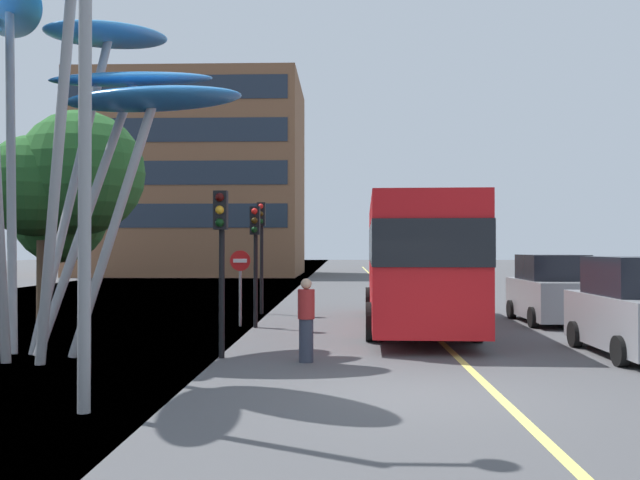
% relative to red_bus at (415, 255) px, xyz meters
% --- Properties ---
extents(ground, '(120.00, 240.00, 0.10)m').
position_rel_red_bus_xyz_m(ground, '(-1.67, -9.08, -2.12)').
color(ground, '#4C4C4F').
extents(red_bus, '(3.06, 11.15, 3.79)m').
position_rel_red_bus_xyz_m(red_bus, '(0.00, 0.00, 0.00)').
color(red_bus, red).
rests_on(red_bus, ground).
extents(leaf_sculpture, '(8.99, 8.19, 8.44)m').
position_rel_red_bus_xyz_m(leaf_sculpture, '(-8.63, -5.79, 4.42)').
color(leaf_sculpture, '#9EA0A5').
rests_on(leaf_sculpture, ground).
extents(traffic_light_kerb_near, '(0.28, 0.42, 3.47)m').
position_rel_red_bus_xyz_m(traffic_light_kerb_near, '(-4.59, -5.74, 0.45)').
color(traffic_light_kerb_near, black).
rests_on(traffic_light_kerb_near, ground).
extents(traffic_light_kerb_far, '(0.28, 0.42, 3.47)m').
position_rel_red_bus_xyz_m(traffic_light_kerb_far, '(-4.57, -0.28, 0.45)').
color(traffic_light_kerb_far, black).
rests_on(traffic_light_kerb_far, ground).
extents(traffic_light_island_mid, '(0.28, 0.42, 3.86)m').
position_rel_red_bus_xyz_m(traffic_light_island_mid, '(-4.88, 3.90, 0.72)').
color(traffic_light_island_mid, black).
rests_on(traffic_light_island_mid, ground).
extents(car_parked_mid, '(2.00, 4.23, 2.10)m').
position_rel_red_bus_xyz_m(car_parked_mid, '(4.19, -5.15, -1.09)').
color(car_parked_mid, gray).
rests_on(car_parked_mid, ground).
extents(car_parked_far, '(2.04, 4.11, 2.08)m').
position_rel_red_bus_xyz_m(car_parked_far, '(4.30, 1.33, -1.10)').
color(car_parked_far, gray).
rests_on(car_parked_far, ground).
extents(street_lamp, '(1.58, 0.44, 7.38)m').
position_rel_red_bus_xyz_m(street_lamp, '(-5.32, -10.50, 2.65)').
color(street_lamp, gray).
rests_on(street_lamp, ground).
extents(tree_pavement_near, '(4.63, 4.59, 6.46)m').
position_rel_red_bus_xyz_m(tree_pavement_near, '(-10.57, 0.89, 2.07)').
color(tree_pavement_near, brown).
rests_on(tree_pavement_near, ground).
extents(pedestrian, '(0.34, 0.34, 1.68)m').
position_rel_red_bus_xyz_m(pedestrian, '(-2.81, -6.12, -1.23)').
color(pedestrian, '#2D3342').
rests_on(pedestrian, ground).
extents(no_entry_sign, '(0.60, 0.12, 2.22)m').
position_rel_red_bus_xyz_m(no_entry_sign, '(-5.07, 0.20, -0.59)').
color(no_entry_sign, gray).
rests_on(no_entry_sign, ground).
extents(backdrop_building, '(18.03, 13.42, 16.27)m').
position_rel_red_bus_xyz_m(backdrop_building, '(-14.66, 38.76, 6.06)').
color(backdrop_building, brown).
rests_on(backdrop_building, ground).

